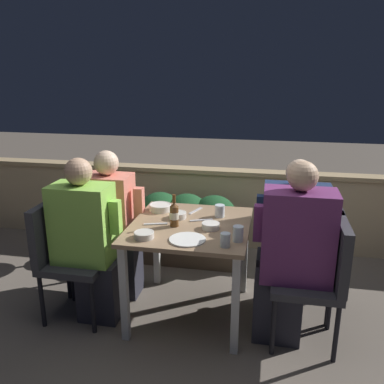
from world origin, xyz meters
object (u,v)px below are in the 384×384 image
(chair_left_near, at_px, (63,249))
(person_purple_stripe, at_px, (291,255))
(person_green_blouse, at_px, (88,241))
(potted_plant, at_px, (73,210))
(beer_bottle, at_px, (174,214))
(person_coral_top, at_px, (114,224))
(chair_right_near, at_px, (322,271))
(person_navy_jumper, at_px, (289,239))
(chair_right_far, at_px, (317,249))
(chair_left_far, at_px, (91,231))

(chair_left_near, height_order, person_purple_stripe, person_purple_stripe)
(person_green_blouse, height_order, potted_plant, person_green_blouse)
(person_green_blouse, relative_size, beer_bottle, 5.19)
(chair_left_near, bearing_deg, person_coral_top, 54.70)
(chair_right_near, xyz_separation_m, person_navy_jumper, (-0.20, 0.34, 0.06))
(beer_bottle, bearing_deg, chair_right_far, 13.31)
(chair_right_near, bearing_deg, person_navy_jumper, 120.08)
(person_coral_top, xyz_separation_m, person_purple_stripe, (1.36, -0.34, 0.02))
(chair_right_far, bearing_deg, beer_bottle, -166.69)
(potted_plant, bearing_deg, chair_right_far, -13.32)
(chair_left_far, relative_size, beer_bottle, 3.76)
(person_green_blouse, relative_size, chair_left_far, 1.38)
(person_coral_top, relative_size, potted_plant, 1.48)
(chair_right_far, bearing_deg, chair_left_far, -179.97)
(chair_left_near, bearing_deg, person_navy_jumper, 12.54)
(person_navy_jumper, bearing_deg, chair_right_near, -59.92)
(person_green_blouse, bearing_deg, person_navy_jumper, 14.27)
(person_green_blouse, xyz_separation_m, beer_bottle, (0.60, 0.12, 0.21))
(chair_right_far, height_order, beer_bottle, beer_bottle)
(person_purple_stripe, xyz_separation_m, beer_bottle, (-0.81, 0.10, 0.19))
(potted_plant, bearing_deg, beer_bottle, -32.70)
(beer_bottle, bearing_deg, person_green_blouse, -168.77)
(person_navy_jumper, xyz_separation_m, beer_bottle, (-0.81, -0.24, 0.22))
(person_coral_top, relative_size, person_purple_stripe, 0.95)
(chair_left_near, distance_m, chair_left_far, 0.36)
(chair_left_far, xyz_separation_m, beer_bottle, (0.75, -0.24, 0.28))
(chair_left_near, relative_size, person_coral_top, 0.73)
(chair_left_near, bearing_deg, beer_bottle, 8.46)
(chair_right_far, bearing_deg, person_coral_top, -179.97)
(potted_plant, bearing_deg, person_green_blouse, -56.65)
(chair_left_far, height_order, chair_right_far, same)
(chair_left_near, distance_m, beer_bottle, 0.86)
(chair_right_near, bearing_deg, chair_right_far, 89.44)
(person_green_blouse, height_order, chair_right_far, person_green_blouse)
(person_purple_stripe, bearing_deg, person_green_blouse, -179.39)
(person_purple_stripe, bearing_deg, beer_bottle, 172.60)
(person_navy_jumper, bearing_deg, chair_left_far, -179.97)
(chair_right_far, distance_m, potted_plant, 2.25)
(chair_left_near, relative_size, person_green_blouse, 0.72)
(person_green_blouse, xyz_separation_m, person_purple_stripe, (1.41, 0.01, 0.02))
(beer_bottle, distance_m, potted_plant, 1.44)
(chair_right_near, bearing_deg, chair_left_near, -179.53)
(chair_left_far, bearing_deg, person_coral_top, -0.00)
(person_purple_stripe, height_order, beer_bottle, person_purple_stripe)
(person_coral_top, relative_size, beer_bottle, 5.12)
(chair_left_near, bearing_deg, chair_right_near, 0.47)
(person_navy_jumper, bearing_deg, potted_plant, 165.38)
(chair_right_near, xyz_separation_m, person_purple_stripe, (-0.20, 0.00, 0.09))
(potted_plant, bearing_deg, person_purple_stripe, -23.46)
(chair_left_near, distance_m, person_coral_top, 0.45)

